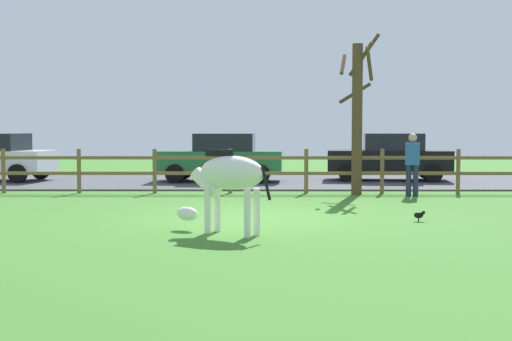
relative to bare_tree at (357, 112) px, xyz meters
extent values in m
plane|color=#3D7528|center=(-2.76, -4.65, -2.20)|extent=(60.00, 60.00, 0.00)
cube|color=#47474C|center=(-2.76, 4.65, -2.17)|extent=(28.00, 7.40, 0.05)
cylinder|color=brown|center=(-9.62, 0.35, -1.59)|extent=(0.11, 0.11, 1.21)
cylinder|color=brown|center=(-7.54, 0.35, -1.59)|extent=(0.11, 0.11, 1.21)
cylinder|color=brown|center=(-5.47, 0.35, -1.59)|extent=(0.11, 0.11, 1.21)
cylinder|color=brown|center=(-3.40, 0.35, -1.59)|extent=(0.11, 0.11, 1.21)
cylinder|color=brown|center=(-1.33, 0.35, -1.59)|extent=(0.11, 0.11, 1.21)
cylinder|color=brown|center=(0.74, 0.35, -1.59)|extent=(0.11, 0.11, 1.21)
cylinder|color=brown|center=(2.81, 0.35, -1.59)|extent=(0.11, 0.11, 1.21)
cube|color=brown|center=(-3.40, 0.35, -1.65)|extent=(20.71, 0.06, 0.09)
cube|color=brown|center=(-3.40, 0.35, -1.23)|extent=(20.71, 0.06, 0.09)
cylinder|color=#513A23|center=(-0.01, -0.03, -0.20)|extent=(0.28, 0.28, 4.01)
cylinder|color=#513A23|center=(-0.38, 0.06, 1.27)|extent=(0.27, 0.82, 0.62)
cylinder|color=#513A23|center=(0.16, 0.19, 1.47)|extent=(0.55, 0.46, 0.80)
cylinder|color=#513A23|center=(-0.02, 0.39, 0.53)|extent=(0.88, 0.11, 0.59)
cylinder|color=#513A23|center=(0.28, -0.14, 1.27)|extent=(0.33, 0.69, 0.86)
cylinder|color=#513A23|center=(0.22, 0.32, 1.55)|extent=(0.82, 0.58, 1.12)
ellipsoid|color=white|center=(-3.06, -6.87, -1.17)|extent=(1.30, 1.07, 0.56)
cylinder|color=white|center=(-3.47, -6.77, -1.81)|extent=(0.11, 0.11, 0.78)
cylinder|color=white|center=(-3.32, -6.53, -1.81)|extent=(0.11, 0.11, 0.78)
cylinder|color=white|center=(-2.80, -7.20, -1.81)|extent=(0.11, 0.11, 0.78)
cylinder|color=white|center=(-2.65, -6.96, -1.81)|extent=(0.11, 0.11, 0.78)
cylinder|color=white|center=(-3.50, -6.58, -1.36)|extent=(0.62, 0.52, 0.51)
ellipsoid|color=white|center=(-3.86, -6.36, -1.92)|extent=(0.48, 0.41, 0.24)
cube|color=black|center=(-3.27, -6.73, -0.85)|extent=(0.49, 0.33, 0.12)
cylinder|color=black|center=(-2.50, -7.23, -1.32)|extent=(0.19, 0.14, 0.54)
cylinder|color=black|center=(0.42, -5.24, -2.17)|extent=(0.01, 0.01, 0.06)
cylinder|color=black|center=(0.42, -5.28, -2.17)|extent=(0.01, 0.01, 0.06)
ellipsoid|color=black|center=(0.42, -5.26, -2.08)|extent=(0.18, 0.10, 0.12)
sphere|color=black|center=(0.51, -5.26, -2.03)|extent=(0.07, 0.07, 0.07)
cube|color=#236B38|center=(-3.88, 3.89, -1.50)|extent=(4.08, 1.90, 0.70)
cube|color=black|center=(-3.74, 3.88, -0.87)|extent=(1.98, 1.66, 0.56)
cylinder|color=black|center=(-5.28, 3.11, -1.85)|extent=(0.61, 0.21, 0.60)
cylinder|color=black|center=(-5.19, 4.81, -1.85)|extent=(0.61, 0.21, 0.60)
cylinder|color=black|center=(-2.58, 2.97, -1.85)|extent=(0.61, 0.21, 0.60)
cylinder|color=black|center=(-2.49, 4.67, -1.85)|extent=(0.61, 0.21, 0.60)
cylinder|color=black|center=(-10.25, 3.17, -1.85)|extent=(0.62, 0.24, 0.60)
cylinder|color=black|center=(-10.07, 4.86, -1.85)|extent=(0.62, 0.24, 0.60)
cube|color=black|center=(1.68, 4.42, -1.50)|extent=(4.16, 2.13, 0.70)
cube|color=black|center=(1.83, 4.40, -0.87)|extent=(2.06, 1.76, 0.56)
cylinder|color=black|center=(0.24, 3.72, -1.85)|extent=(0.62, 0.24, 0.60)
cylinder|color=black|center=(0.43, 5.41, -1.85)|extent=(0.62, 0.24, 0.60)
cylinder|color=black|center=(2.93, 3.43, -1.85)|extent=(0.62, 0.24, 0.60)
cylinder|color=black|center=(3.11, 5.12, -1.85)|extent=(0.62, 0.24, 0.60)
cylinder|color=#232847|center=(1.28, -0.48, -1.79)|extent=(0.14, 0.14, 0.82)
cylinder|color=#232847|center=(1.45, -0.53, -1.79)|extent=(0.14, 0.14, 0.82)
cube|color=#2D569E|center=(1.37, -0.50, -1.09)|extent=(0.41, 0.31, 0.58)
sphere|color=tan|center=(1.37, -0.50, -0.67)|extent=(0.22, 0.22, 0.22)
camera|label=1|loc=(-2.59, -17.99, -0.45)|focal=47.30mm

